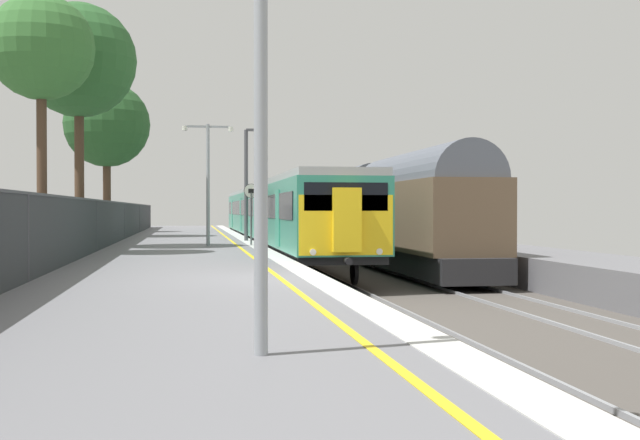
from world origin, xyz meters
TOP-DOWN VIEW (x-y plane):
  - ground at (2.64, 0.00)m, footprint 17.40×110.00m
  - commuter_train_at_platform at (2.10, 24.51)m, footprint 2.83×39.31m
  - freight_train_adjacent_track at (6.10, 24.39)m, footprint 2.60×38.31m
  - signal_gantry at (0.61, 20.13)m, footprint 1.10×0.24m
  - speed_limit_sign at (0.25, 15.79)m, footprint 0.59×0.08m
  - platform_lamp_near at (-1.53, -8.65)m, footprint 2.00×0.20m
  - platform_lamp_mid at (-1.53, 14.81)m, footprint 2.00×0.20m
  - platform_back_fence at (-5.45, 0.00)m, footprint 0.07×99.00m
  - background_tree_left at (-7.54, 35.56)m, footprint 2.87×2.90m
  - background_tree_centre at (-6.65, 26.70)m, footprint 4.54×4.54m
  - background_tree_right at (-7.03, 10.15)m, footprint 3.40×3.40m
  - background_tree_back at (-6.47, 14.48)m, footprint 4.32×4.32m

SIDE VIEW (x-z plane):
  - ground at x=2.64m, z-range -1.21..0.00m
  - platform_back_fence at x=-5.45m, z-range 0.04..1.86m
  - commuter_train_at_platform at x=2.10m, z-range -0.64..3.17m
  - freight_train_adjacent_track at x=6.10m, z-range -0.80..3.74m
  - speed_limit_sign at x=0.25m, z-range 0.35..2.87m
  - platform_lamp_mid at x=-1.53m, z-range 0.49..5.32m
  - signal_gantry at x=0.61m, z-range 0.64..5.87m
  - platform_lamp_near at x=-1.53m, z-range 0.51..6.25m
  - background_tree_left at x=-7.54m, z-range 2.00..9.22m
  - background_tree_centre at x=-6.65m, z-range 1.74..10.02m
  - background_tree_right at x=-7.03m, z-range 2.36..10.77m
  - background_tree_back at x=-6.47m, z-range 2.35..11.64m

